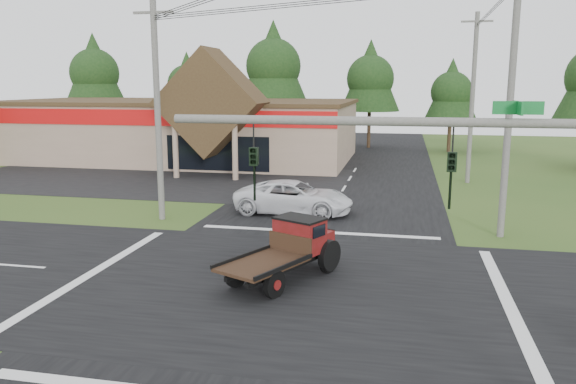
# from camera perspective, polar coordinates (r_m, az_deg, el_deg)

# --- Properties ---
(ground) EXTENTS (120.00, 120.00, 0.00)m
(ground) POSITION_cam_1_polar(r_m,az_deg,el_deg) (18.96, -0.24, -9.55)
(ground) COLOR #304E1C
(ground) RESTS_ON ground
(road_ns) EXTENTS (12.00, 120.00, 0.02)m
(road_ns) POSITION_cam_1_polar(r_m,az_deg,el_deg) (18.95, -0.24, -9.52)
(road_ns) COLOR black
(road_ns) RESTS_ON ground
(road_ew) EXTENTS (120.00, 12.00, 0.02)m
(road_ew) POSITION_cam_1_polar(r_m,az_deg,el_deg) (18.95, -0.24, -9.52)
(road_ew) COLOR black
(road_ew) RESTS_ON ground
(parking_apron) EXTENTS (28.00, 14.00, 0.02)m
(parking_apron) POSITION_cam_1_polar(r_m,az_deg,el_deg) (40.98, -14.01, 1.33)
(parking_apron) COLOR black
(parking_apron) RESTS_ON ground
(cvs_building) EXTENTS (30.40, 18.20, 9.19)m
(cvs_building) POSITION_cam_1_polar(r_m,az_deg,el_deg) (50.93, -10.74, 6.42)
(cvs_building) COLOR gray
(cvs_building) RESTS_ON ground
(traffic_signal_mast) EXTENTS (8.12, 0.24, 7.00)m
(traffic_signal_mast) POSITION_cam_1_polar(r_m,az_deg,el_deg) (10.33, 23.34, -2.34)
(traffic_signal_mast) COLOR #595651
(traffic_signal_mast) RESTS_ON ground
(utility_pole_nw) EXTENTS (2.00, 0.30, 10.50)m
(utility_pole_nw) POSITION_cam_1_polar(r_m,az_deg,el_deg) (27.96, -13.12, 8.11)
(utility_pole_nw) COLOR #595651
(utility_pole_nw) RESTS_ON ground
(utility_pole_ne) EXTENTS (2.00, 0.30, 11.50)m
(utility_pole_ne) POSITION_cam_1_polar(r_m,az_deg,el_deg) (25.74, 21.63, 8.53)
(utility_pole_ne) COLOR #595651
(utility_pole_ne) RESTS_ON ground
(utility_pole_n) EXTENTS (2.00, 0.30, 11.20)m
(utility_pole_n) POSITION_cam_1_polar(r_m,az_deg,el_deg) (39.61, 18.23, 9.11)
(utility_pole_n) COLOR #595651
(utility_pole_n) RESTS_ON ground
(tree_row_a) EXTENTS (6.72, 6.72, 12.12)m
(tree_row_a) POSITION_cam_1_polar(r_m,az_deg,el_deg) (66.55, -19.07, 11.58)
(tree_row_a) COLOR #332316
(tree_row_a) RESTS_ON ground
(tree_row_b) EXTENTS (5.60, 5.60, 10.10)m
(tree_row_b) POSITION_cam_1_polar(r_m,az_deg,el_deg) (63.92, -10.19, 10.85)
(tree_row_b) COLOR #332316
(tree_row_b) RESTS_ON ground
(tree_row_c) EXTENTS (7.28, 7.28, 13.13)m
(tree_row_c) POSITION_cam_1_polar(r_m,az_deg,el_deg) (59.99, -1.49, 12.94)
(tree_row_c) COLOR #332316
(tree_row_c) RESTS_ON ground
(tree_row_d) EXTENTS (6.16, 6.16, 11.11)m
(tree_row_d) POSITION_cam_1_polar(r_m,az_deg,el_deg) (59.49, 8.36, 11.55)
(tree_row_d) COLOR #332316
(tree_row_d) RESTS_ON ground
(tree_row_e) EXTENTS (5.04, 5.04, 9.09)m
(tree_row_e) POSITION_cam_1_polar(r_m,az_deg,el_deg) (57.53, 16.29, 9.92)
(tree_row_e) COLOR #332316
(tree_row_e) RESTS_ON ground
(antique_flatbed_truck) EXTENTS (3.85, 5.27, 2.07)m
(antique_flatbed_truck) POSITION_cam_1_polar(r_m,az_deg,el_deg) (19.18, -0.57, -6.04)
(antique_flatbed_truck) COLOR #4F0F0B
(antique_flatbed_truck) RESTS_ON ground
(white_pickup) EXTENTS (6.20, 3.08, 1.69)m
(white_pickup) POSITION_cam_1_polar(r_m,az_deg,el_deg) (29.08, 0.61, -0.54)
(white_pickup) COLOR white
(white_pickup) RESTS_ON ground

